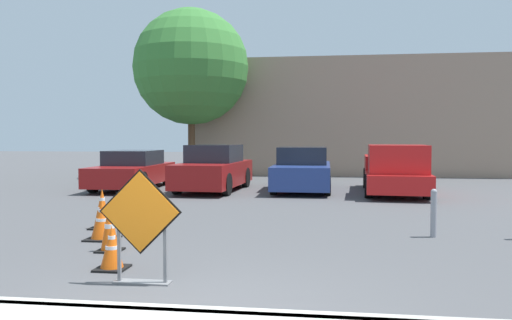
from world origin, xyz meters
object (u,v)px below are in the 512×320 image
parked_car_nearest (133,170)px  parked_car_second (214,169)px  traffic_cone_second (110,227)px  traffic_cone_fourth (102,209)px  pickup_truck (395,172)px  road_closed_sign (141,222)px  traffic_cone_nearest (112,248)px  traffic_cone_third (102,220)px  parked_car_third (303,170)px  bollard_nearest (434,212)px

parked_car_nearest → parked_car_second: (3.02, -0.28, 0.08)m
traffic_cone_second → parked_car_second: (-0.32, 9.25, 0.33)m
traffic_cone_fourth → pickup_truck: size_ratio=0.15×
traffic_cone_fourth → pickup_truck: pickup_truck is taller
parked_car_second → pickup_truck: (6.02, -0.34, -0.02)m
road_closed_sign → traffic_cone_fourth: road_closed_sign is taller
traffic_cone_nearest → traffic_cone_third: traffic_cone_third is taller
traffic_cone_third → parked_car_third: (3.22, 8.89, 0.35)m
traffic_cone_fourth → parked_car_third: parked_car_third is taller
traffic_cone_fourth → parked_car_nearest: parked_car_nearest is taller
road_closed_sign → bollard_nearest: size_ratio=1.62×
traffic_cone_second → traffic_cone_third: 1.01m
parked_car_second → traffic_cone_nearest: bearing=98.2°
traffic_cone_nearest → parked_car_second: bearing=94.5°
traffic_cone_second → parked_car_nearest: 10.10m
road_closed_sign → traffic_cone_nearest: road_closed_sign is taller
bollard_nearest → traffic_cone_second: bearing=-160.9°
parked_car_third → road_closed_sign: bearing=82.7°
traffic_cone_nearest → bollard_nearest: (4.89, 2.90, 0.18)m
road_closed_sign → traffic_cone_third: bearing=123.5°
parked_car_second → parked_car_third: bearing=-166.9°
traffic_cone_third → traffic_cone_fourth: (-0.47, 1.02, 0.05)m
road_closed_sign → parked_car_third: bearing=82.2°
traffic_cone_second → pickup_truck: pickup_truck is taller
traffic_cone_fourth → parked_car_second: 7.41m
road_closed_sign → traffic_cone_second: bearing=124.6°
road_closed_sign → traffic_cone_fourth: 4.15m
traffic_cone_nearest → bollard_nearest: bollard_nearest is taller
parked_car_nearest → parked_car_second: 3.04m
parked_car_second → pickup_truck: bearing=-179.6°
traffic_cone_nearest → parked_car_nearest: parked_car_nearest is taller
parked_car_second → pickup_truck: pickup_truck is taller
road_closed_sign → traffic_cone_nearest: size_ratio=2.37×
road_closed_sign → parked_car_second: bearing=97.6°
pickup_truck → traffic_cone_second: bearing=61.3°
traffic_cone_second → traffic_cone_fourth: bearing=117.7°
traffic_cone_second → parked_car_third: 10.12m
traffic_cone_nearest → parked_car_third: size_ratio=0.13×
parked_car_second → bollard_nearest: parked_car_second is taller
traffic_cone_nearest → traffic_cone_second: size_ratio=0.74×
parked_car_third → traffic_cone_nearest: bearing=78.9°
road_closed_sign → traffic_cone_second: road_closed_sign is taller
traffic_cone_nearest → parked_car_nearest: (-3.84, 10.57, 0.36)m
road_closed_sign → traffic_cone_third: size_ratio=2.03×
traffic_cone_second → traffic_cone_fourth: 2.13m
traffic_cone_second → bollard_nearest: 5.70m
traffic_cone_third → parked_car_nearest: size_ratio=0.15×
parked_car_nearest → pickup_truck: 9.06m
traffic_cone_second → road_closed_sign: bearing=-55.4°
traffic_cone_nearest → pickup_truck: size_ratio=0.12×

